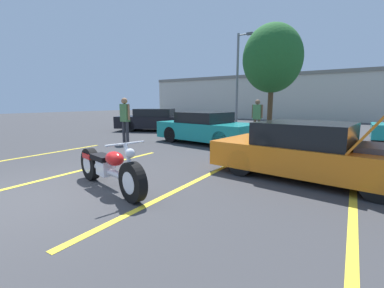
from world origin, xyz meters
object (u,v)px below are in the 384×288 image
light_pole (238,74)px  motorcycle (109,168)px  show_car_hood_open (313,151)px  parked_car_mid_row (207,128)px  tree_background (272,59)px  spectator_near_motorcycle (125,116)px  parked_car_left_row (157,120)px  spectator_by_show_car (257,115)px

light_pole → motorcycle: 17.01m
show_car_hood_open → parked_car_mid_row: show_car_hood_open is taller
tree_background → spectator_near_motorcycle: bearing=-108.5°
tree_background → motorcycle: tree_background is taller
spectator_near_motorcycle → tree_background: bearing=71.5°
light_pole → motorcycle: (4.01, -16.17, -3.40)m
tree_background → motorcycle: 14.13m
tree_background → parked_car_left_row: (-5.13, -5.04, -3.72)m
spectator_near_motorcycle → parked_car_left_row: bearing=114.4°
tree_background → parked_car_left_row: bearing=-135.5°
parked_car_mid_row → motorcycle: bearing=-70.0°
tree_background → parked_car_mid_row: size_ratio=1.51×
light_pole → spectator_near_motorcycle: bearing=-89.4°
spectator_by_show_car → show_car_hood_open: bearing=-61.5°
parked_car_mid_row → spectator_by_show_car: 2.95m
parked_car_left_row → motorcycle: bearing=-79.8°
show_car_hood_open → spectator_by_show_car: (-3.12, 5.73, 0.48)m
parked_car_left_row → show_car_hood_open: bearing=-56.3°
motorcycle → spectator_near_motorcycle: (-3.89, 4.13, 0.69)m
light_pole → parked_car_mid_row: bearing=-74.5°
tree_background → parked_car_left_row: tree_background is taller
light_pole → show_car_hood_open: size_ratio=1.60×
parked_car_left_row → spectator_near_motorcycle: bearing=-90.1°
show_car_hood_open → light_pole: bearing=125.3°
spectator_near_motorcycle → spectator_by_show_car: 5.98m
parked_car_mid_row → parked_car_left_row: 5.31m
show_car_hood_open → parked_car_mid_row: bearing=151.4°
show_car_hood_open → spectator_by_show_car: show_car_hood_open is taller
parked_car_left_row → spectator_by_show_car: 5.91m
spectator_by_show_car → tree_background: bearing=98.8°
parked_car_mid_row → show_car_hood_open: bearing=-26.7°
tree_background → spectator_near_motorcycle: size_ratio=3.54×
show_car_hood_open → parked_car_mid_row: 5.32m
spectator_near_motorcycle → motorcycle: bearing=-46.7°
motorcycle → spectator_by_show_car: (0.02, 8.65, 0.66)m
spectator_near_motorcycle → show_car_hood_open: bearing=-9.8°
tree_background → motorcycle: bearing=-86.9°
spectator_near_motorcycle → spectator_by_show_car: bearing=49.2°
parked_car_mid_row → parked_car_left_row: size_ratio=0.85×
tree_background → show_car_hood_open: (3.88, -10.64, -3.75)m
parked_car_left_row → spectator_by_show_car: size_ratio=2.82×
motorcycle → parked_car_left_row: bearing=139.5°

